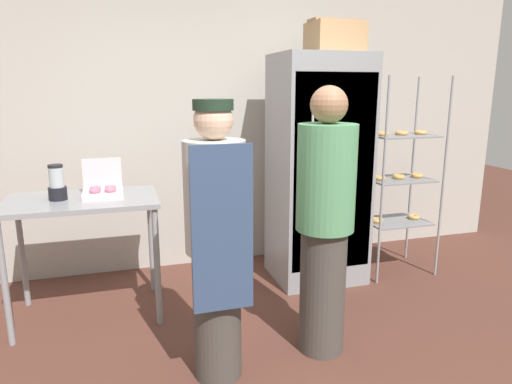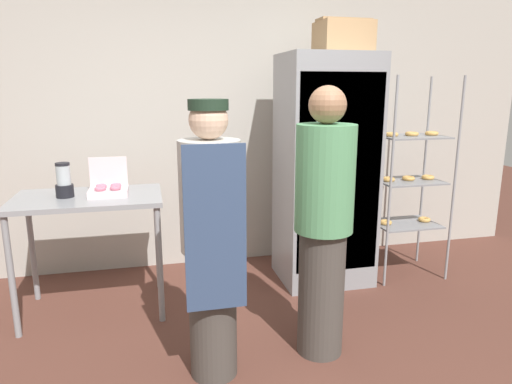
# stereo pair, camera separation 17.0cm
# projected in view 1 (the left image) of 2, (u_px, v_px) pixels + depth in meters

# --- Properties ---
(back_wall) EXTENTS (6.40, 0.12, 2.90)m
(back_wall) POSITION_uv_depth(u_px,v_px,m) (211.00, 113.00, 4.30)
(back_wall) COLOR #B7B2A8
(back_wall) RESTS_ON ground_plane
(refrigerator) EXTENTS (0.77, 0.67, 1.96)m
(refrigerator) POSITION_uv_depth(u_px,v_px,m) (318.00, 171.00, 3.97)
(refrigerator) COLOR gray
(refrigerator) RESTS_ON ground_plane
(baking_rack) EXTENTS (0.63, 0.48, 1.79)m
(baking_rack) POSITION_uv_depth(u_px,v_px,m) (398.00, 177.00, 4.14)
(baking_rack) COLOR #93969B
(baking_rack) RESTS_ON ground_plane
(prep_counter) EXTENTS (1.06, 0.68, 0.91)m
(prep_counter) POSITION_uv_depth(u_px,v_px,m) (83.00, 213.00, 3.31)
(prep_counter) COLOR gray
(prep_counter) RESTS_ON ground_plane
(donut_box) EXTENTS (0.28, 0.23, 0.27)m
(donut_box) POSITION_uv_depth(u_px,v_px,m) (103.00, 191.00, 3.31)
(donut_box) COLOR silver
(donut_box) RESTS_ON prep_counter
(blender_pitcher) EXTENTS (0.13, 0.13, 0.25)m
(blender_pitcher) POSITION_uv_depth(u_px,v_px,m) (57.00, 184.00, 3.22)
(blender_pitcher) COLOR black
(blender_pitcher) RESTS_ON prep_counter
(cardboard_storage_box) EXTENTS (0.44, 0.35, 0.28)m
(cardboard_storage_box) POSITION_uv_depth(u_px,v_px,m) (335.00, 37.00, 3.83)
(cardboard_storage_box) COLOR tan
(cardboard_storage_box) RESTS_ON refrigerator
(person_baker) EXTENTS (0.35, 0.36, 1.63)m
(person_baker) POSITION_uv_depth(u_px,v_px,m) (216.00, 241.00, 2.56)
(person_baker) COLOR #47423D
(person_baker) RESTS_ON ground_plane
(person_customer) EXTENTS (0.36, 0.36, 1.70)m
(person_customer) POSITION_uv_depth(u_px,v_px,m) (325.00, 223.00, 2.83)
(person_customer) COLOR #47423D
(person_customer) RESTS_ON ground_plane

